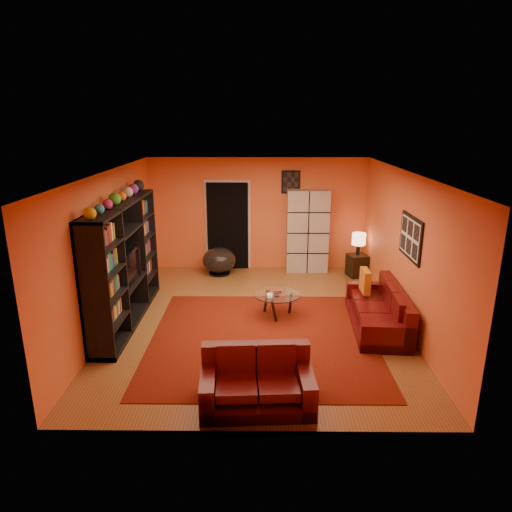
{
  "coord_description": "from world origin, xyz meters",
  "views": [
    {
      "loc": [
        0.06,
        -7.42,
        3.43
      ],
      "look_at": [
        -0.01,
        0.1,
        1.16
      ],
      "focal_mm": 32.0,
      "sensor_mm": 36.0,
      "label": 1
    }
  ],
  "objects_px": {
    "side_table": "(357,265)",
    "table_lamp": "(359,240)",
    "tv": "(126,268)",
    "coffee_table": "(277,296)",
    "sofa": "(382,311)",
    "loveseat": "(257,381)",
    "storage_cabinet": "(307,231)",
    "entertainment_unit": "(124,263)",
    "bowl_chair": "(219,260)"
  },
  "relations": [
    {
      "from": "side_table",
      "to": "table_lamp",
      "type": "xyz_separation_m",
      "value": [
        0.0,
        0.0,
        0.6
      ]
    },
    {
      "from": "tv",
      "to": "side_table",
      "type": "height_order",
      "value": "tv"
    },
    {
      "from": "coffee_table",
      "to": "side_table",
      "type": "relative_size",
      "value": 1.68
    },
    {
      "from": "sofa",
      "to": "coffee_table",
      "type": "height_order",
      "value": "sofa"
    },
    {
      "from": "loveseat",
      "to": "tv",
      "type": "bearing_deg",
      "value": 40.31
    },
    {
      "from": "coffee_table",
      "to": "loveseat",
      "type": "bearing_deg",
      "value": -97.44
    },
    {
      "from": "tv",
      "to": "storage_cabinet",
      "type": "xyz_separation_m",
      "value": [
        3.37,
        2.87,
        -0.05
      ]
    },
    {
      "from": "sofa",
      "to": "storage_cabinet",
      "type": "bearing_deg",
      "value": 111.7
    },
    {
      "from": "storage_cabinet",
      "to": "entertainment_unit",
      "type": "bearing_deg",
      "value": -141.12
    },
    {
      "from": "tv",
      "to": "sofa",
      "type": "height_order",
      "value": "tv"
    },
    {
      "from": "side_table",
      "to": "table_lamp",
      "type": "distance_m",
      "value": 0.6
    },
    {
      "from": "tv",
      "to": "table_lamp",
      "type": "height_order",
      "value": "tv"
    },
    {
      "from": "tv",
      "to": "side_table",
      "type": "bearing_deg",
      "value": -61.1
    },
    {
      "from": "side_table",
      "to": "tv",
      "type": "bearing_deg",
      "value": -151.1
    },
    {
      "from": "storage_cabinet",
      "to": "bowl_chair",
      "type": "distance_m",
      "value": 2.13
    },
    {
      "from": "bowl_chair",
      "to": "table_lamp",
      "type": "distance_m",
      "value": 3.17
    },
    {
      "from": "table_lamp",
      "to": "coffee_table",
      "type": "bearing_deg",
      "value": -130.59
    },
    {
      "from": "coffee_table",
      "to": "table_lamp",
      "type": "bearing_deg",
      "value": 49.41
    },
    {
      "from": "loveseat",
      "to": "side_table",
      "type": "height_order",
      "value": "loveseat"
    },
    {
      "from": "sofa",
      "to": "coffee_table",
      "type": "relative_size",
      "value": 2.44
    },
    {
      "from": "coffee_table",
      "to": "storage_cabinet",
      "type": "relative_size",
      "value": 0.44
    },
    {
      "from": "loveseat",
      "to": "bowl_chair",
      "type": "xyz_separation_m",
      "value": [
        -0.9,
        4.92,
        0.05
      ]
    },
    {
      "from": "side_table",
      "to": "table_lamp",
      "type": "height_order",
      "value": "table_lamp"
    },
    {
      "from": "entertainment_unit",
      "to": "table_lamp",
      "type": "relative_size",
      "value": 6.0
    },
    {
      "from": "entertainment_unit",
      "to": "loveseat",
      "type": "height_order",
      "value": "entertainment_unit"
    },
    {
      "from": "tv",
      "to": "sofa",
      "type": "relative_size",
      "value": 0.48
    },
    {
      "from": "loveseat",
      "to": "bowl_chair",
      "type": "bearing_deg",
      "value": 6.91
    },
    {
      "from": "table_lamp",
      "to": "side_table",
      "type": "bearing_deg",
      "value": 180.0
    },
    {
      "from": "entertainment_unit",
      "to": "side_table",
      "type": "distance_m",
      "value": 5.18
    },
    {
      "from": "entertainment_unit",
      "to": "coffee_table",
      "type": "xyz_separation_m",
      "value": [
        2.64,
        0.19,
        -0.67
      ]
    },
    {
      "from": "coffee_table",
      "to": "storage_cabinet",
      "type": "distance_m",
      "value": 2.78
    },
    {
      "from": "table_lamp",
      "to": "bowl_chair",
      "type": "bearing_deg",
      "value": 178.11
    },
    {
      "from": "tv",
      "to": "coffee_table",
      "type": "distance_m",
      "value": 2.67
    },
    {
      "from": "entertainment_unit",
      "to": "coffee_table",
      "type": "relative_size",
      "value": 3.57
    },
    {
      "from": "tv",
      "to": "loveseat",
      "type": "relative_size",
      "value": 0.68
    },
    {
      "from": "tv",
      "to": "bowl_chair",
      "type": "bearing_deg",
      "value": -27.66
    },
    {
      "from": "storage_cabinet",
      "to": "coffee_table",
      "type": "bearing_deg",
      "value": -107.15
    },
    {
      "from": "loveseat",
      "to": "coffee_table",
      "type": "height_order",
      "value": "loveseat"
    },
    {
      "from": "storage_cabinet",
      "to": "table_lamp",
      "type": "xyz_separation_m",
      "value": [
        1.11,
        -0.4,
        -0.1
      ]
    },
    {
      "from": "storage_cabinet",
      "to": "table_lamp",
      "type": "bearing_deg",
      "value": -20.47
    },
    {
      "from": "tv",
      "to": "bowl_chair",
      "type": "relative_size",
      "value": 1.27
    },
    {
      "from": "entertainment_unit",
      "to": "sofa",
      "type": "distance_m",
      "value": 4.48
    },
    {
      "from": "entertainment_unit",
      "to": "tv",
      "type": "xyz_separation_m",
      "value": [
        0.05,
        -0.07,
        -0.05
      ]
    },
    {
      "from": "tv",
      "to": "storage_cabinet",
      "type": "distance_m",
      "value": 4.43
    },
    {
      "from": "bowl_chair",
      "to": "storage_cabinet",
      "type": "bearing_deg",
      "value": 8.45
    },
    {
      "from": "entertainment_unit",
      "to": "sofa",
      "type": "xyz_separation_m",
      "value": [
        4.41,
        -0.24,
        -0.76
      ]
    },
    {
      "from": "sofa",
      "to": "table_lamp",
      "type": "relative_size",
      "value": 4.11
    },
    {
      "from": "coffee_table",
      "to": "bowl_chair",
      "type": "xyz_separation_m",
      "value": [
        -1.24,
        2.31,
        -0.05
      ]
    },
    {
      "from": "loveseat",
      "to": "coffee_table",
      "type": "xyz_separation_m",
      "value": [
        0.34,
        2.61,
        0.09
      ]
    },
    {
      "from": "tv",
      "to": "side_table",
      "type": "relative_size",
      "value": 1.95
    }
  ]
}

